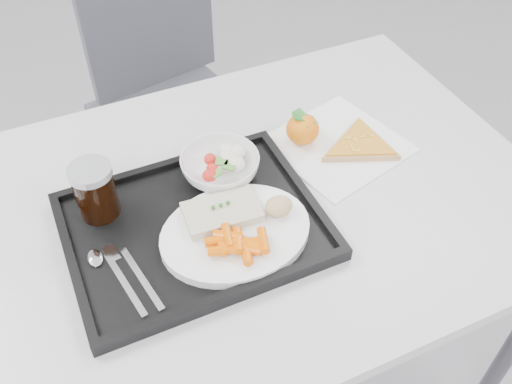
% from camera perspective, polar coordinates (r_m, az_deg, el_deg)
% --- Properties ---
extents(table, '(1.20, 0.80, 0.75)m').
position_cam_1_polar(table, '(1.14, -2.15, -3.29)').
color(table, silver).
rests_on(table, ground).
extents(chair, '(0.50, 0.50, 0.93)m').
position_cam_1_polar(chair, '(1.78, -8.96, 10.90)').
color(chair, '#3E3F46').
rests_on(chair, ground).
extents(tray, '(0.45, 0.35, 0.03)m').
position_cam_1_polar(tray, '(1.04, -6.21, -3.54)').
color(tray, black).
rests_on(tray, table).
extents(dinner_plate, '(0.27, 0.27, 0.02)m').
position_cam_1_polar(dinner_plate, '(1.00, -2.07, -4.13)').
color(dinner_plate, white).
rests_on(dinner_plate, tray).
extents(fish_fillet, '(0.14, 0.09, 0.03)m').
position_cam_1_polar(fish_fillet, '(1.01, -3.42, -2.00)').
color(fish_fillet, beige).
rests_on(fish_fillet, dinner_plate).
extents(bread_roll, '(0.06, 0.06, 0.03)m').
position_cam_1_polar(bread_roll, '(1.01, 2.27, -1.43)').
color(bread_roll, '#E4C889').
rests_on(bread_roll, dinner_plate).
extents(salad_bowl, '(0.15, 0.15, 0.05)m').
position_cam_1_polar(salad_bowl, '(1.10, -3.61, 2.56)').
color(salad_bowl, white).
rests_on(salad_bowl, tray).
extents(cola_glass, '(0.08, 0.08, 0.11)m').
position_cam_1_polar(cola_glass, '(1.05, -15.82, 0.20)').
color(cola_glass, black).
rests_on(cola_glass, tray).
extents(cutlery, '(0.09, 0.17, 0.01)m').
position_cam_1_polar(cutlery, '(0.99, -13.59, -7.64)').
color(cutlery, silver).
rests_on(cutlery, tray).
extents(napkin, '(0.30, 0.30, 0.00)m').
position_cam_1_polar(napkin, '(1.21, 8.12, 4.67)').
color(napkin, white).
rests_on(napkin, table).
extents(tangerine, '(0.08, 0.08, 0.07)m').
position_cam_1_polar(tangerine, '(1.19, 4.68, 6.30)').
color(tangerine, '#FF6501').
rests_on(tangerine, napkin).
extents(pizza_slice, '(0.21, 0.21, 0.02)m').
position_cam_1_polar(pizza_slice, '(1.21, 10.39, 4.67)').
color(pizza_slice, tan).
rests_on(pizza_slice, napkin).
extents(carrot_pile, '(0.11, 0.09, 0.03)m').
position_cam_1_polar(carrot_pile, '(0.96, -1.79, -5.14)').
color(carrot_pile, '#EC6002').
rests_on(carrot_pile, dinner_plate).
extents(salad_contents, '(0.10, 0.09, 0.03)m').
position_cam_1_polar(salad_contents, '(1.10, -3.06, 3.20)').
color(salad_contents, red).
rests_on(salad_contents, salad_bowl).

